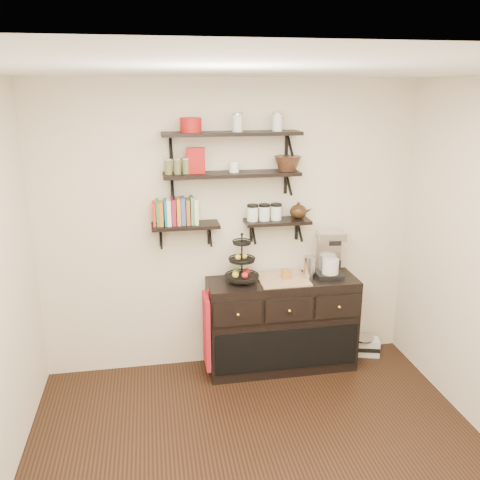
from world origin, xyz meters
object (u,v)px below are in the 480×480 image
sideboard (282,324)px  coffee_maker (329,254)px  fruit_stand (242,266)px  radio (363,346)px

sideboard → coffee_maker: (0.45, 0.03, 0.66)m
sideboard → coffee_maker: bearing=3.9°
fruit_stand → coffee_maker: bearing=1.9°
fruit_stand → radio: (1.26, 0.07, -0.96)m
sideboard → fruit_stand: (-0.38, 0.00, 0.60)m
fruit_stand → radio: fruit_stand is taller
sideboard → coffee_maker: 0.80m
radio → fruit_stand: bearing=-161.8°
sideboard → fruit_stand: 0.72m
fruit_stand → radio: size_ratio=1.29×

